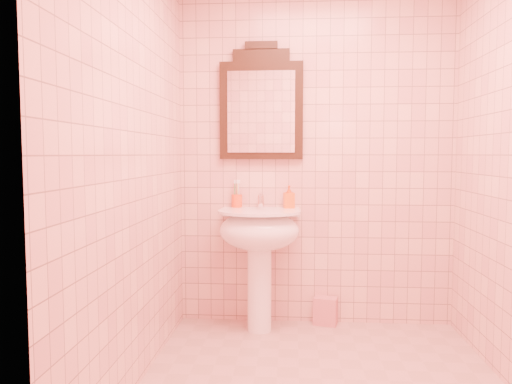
# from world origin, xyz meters

# --- Properties ---
(back_wall) EXTENTS (2.00, 0.02, 2.50)m
(back_wall) POSITION_xyz_m (0.00, 1.10, 1.25)
(back_wall) COLOR beige
(back_wall) RESTS_ON floor
(pedestal_sink) EXTENTS (0.58, 0.58, 0.86)m
(pedestal_sink) POSITION_xyz_m (-0.40, 0.87, 0.66)
(pedestal_sink) COLOR white
(pedestal_sink) RESTS_ON floor
(faucet) EXTENTS (0.04, 0.16, 0.11)m
(faucet) POSITION_xyz_m (-0.40, 1.01, 0.92)
(faucet) COLOR white
(faucet) RESTS_ON pedestal_sink
(mirror) EXTENTS (0.61, 0.06, 0.85)m
(mirror) POSITION_xyz_m (-0.40, 1.07, 1.61)
(mirror) COLOR black
(mirror) RESTS_ON back_wall
(toothbrush_cup) EXTENTS (0.08, 0.08, 0.18)m
(toothbrush_cup) POSITION_xyz_m (-0.58, 1.05, 0.91)
(toothbrush_cup) COLOR #E54213
(toothbrush_cup) RESTS_ON pedestal_sink
(soap_dispenser) EXTENTS (0.09, 0.09, 0.17)m
(soap_dispenser) POSITION_xyz_m (-0.19, 1.03, 0.95)
(soap_dispenser) COLOR #DD5912
(soap_dispenser) RESTS_ON pedestal_sink
(towel) EXTENTS (0.19, 0.15, 0.20)m
(towel) POSITION_xyz_m (0.08, 1.04, 0.10)
(towel) COLOR #C17172
(towel) RESTS_ON floor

